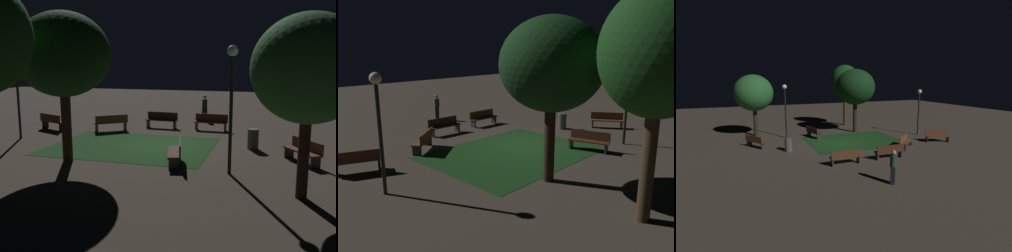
# 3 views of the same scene
# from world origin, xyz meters

# --- Properties ---
(ground_plane) EXTENTS (60.00, 60.00, 0.00)m
(ground_plane) POSITION_xyz_m (0.00, 0.00, 0.00)
(ground_plane) COLOR #473D33
(grass_lawn) EXTENTS (7.17, 5.50, 0.01)m
(grass_lawn) POSITION_xyz_m (1.34, 0.46, 0.01)
(grass_lawn) COLOR #194219
(grass_lawn) RESTS_ON ground
(bench_by_lamp) EXTENTS (1.81, 0.52, 0.88)m
(bench_by_lamp) POSITION_xyz_m (-1.43, -4.43, 0.48)
(bench_by_lamp) COLOR #512D19
(bench_by_lamp) RESTS_ON ground
(bench_back_row) EXTENTS (1.82, 0.55, 0.88)m
(bench_back_row) POSITION_xyz_m (1.42, -4.43, 0.48)
(bench_back_row) COLOR #422314
(bench_back_row) RESTS_ON ground
(bench_near_trees) EXTENTS (0.90, 1.86, 0.88)m
(bench_near_trees) POSITION_xyz_m (-1.33, 2.72, 0.48)
(bench_near_trees) COLOR #422314
(bench_near_trees) RESTS_ON ground
(bench_corner) EXTENTS (1.69, 1.51, 0.88)m
(bench_corner) POSITION_xyz_m (3.79, -2.73, 0.48)
(bench_corner) COLOR brown
(bench_corner) RESTS_ON ground
(bench_path_side) EXTENTS (1.85, 1.14, 0.88)m
(bench_path_side) POSITION_xyz_m (7.11, -2.17, 0.48)
(bench_path_side) COLOR brown
(bench_path_side) RESTS_ON ground
(bench_front_right) EXTENTS (1.38, 1.77, 0.88)m
(bench_front_right) POSITION_xyz_m (-5.90, 1.24, 0.48)
(bench_front_right) COLOR brown
(bench_front_right) RESTS_ON ground
(tree_right_canopy) EXTENTS (2.96, 2.96, 6.13)m
(tree_right_canopy) POSITION_xyz_m (3.28, 7.02, 4.44)
(tree_right_canopy) COLOR #423021
(tree_right_canopy) RESTS_ON ground
(tree_left_canopy) EXTENTS (3.48, 3.48, 5.61)m
(tree_left_canopy) POSITION_xyz_m (2.78, 3.48, 4.01)
(tree_left_canopy) COLOR #2D2116
(tree_left_canopy) RESTS_ON ground
(lamp_post_plaza_east) EXTENTS (0.36, 0.36, 4.32)m
(lamp_post_plaza_east) POSITION_xyz_m (-3.38, 3.42, 2.95)
(lamp_post_plaza_east) COLOR black
(lamp_post_plaza_east) RESTS_ON ground
(lamp_post_plaza_west) EXTENTS (0.36, 0.36, 3.88)m
(lamp_post_plaza_west) POSITION_xyz_m (7.28, 0.35, 2.69)
(lamp_post_plaza_west) COLOR black
(lamp_post_plaza_west) RESTS_ON ground
(trash_bin) EXTENTS (0.47, 0.47, 0.88)m
(trash_bin) POSITION_xyz_m (-3.93, -0.50, 0.44)
(trash_bin) COLOR #4C4C4C
(trash_bin) RESTS_ON ground
(pedestrian) EXTENTS (0.34, 0.34, 1.61)m
(pedestrian) POSITION_xyz_m (-0.46, -7.69, 0.85)
(pedestrian) COLOR black
(pedestrian) RESTS_ON ground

